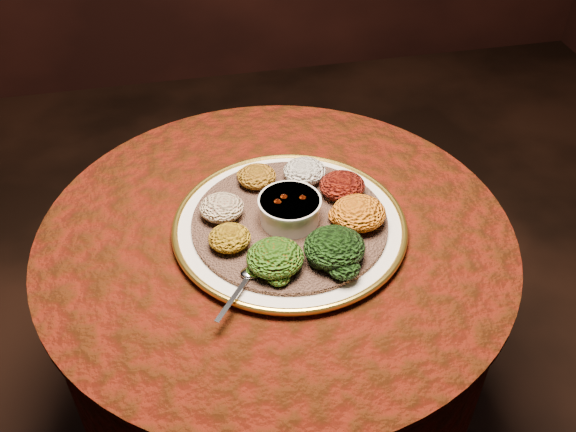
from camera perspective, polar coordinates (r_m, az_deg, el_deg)
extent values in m
plane|color=black|center=(1.87, -0.80, -18.22)|extent=(4.00, 4.00, 0.00)
cylinder|color=black|center=(1.85, -0.81, -17.90)|extent=(0.44, 0.44, 0.04)
cylinder|color=black|center=(1.58, -0.92, -11.92)|extent=(0.12, 0.12, 0.68)
cylinder|color=black|center=(1.31, -1.08, -2.43)|extent=(0.80, 0.80, 0.04)
cylinder|color=#410E05|center=(1.42, -1.01, -6.68)|extent=(0.93, 0.93, 0.34)
cylinder|color=#410E05|center=(1.29, -1.10, -1.56)|extent=(0.96, 0.96, 0.01)
cylinder|color=silver|center=(1.29, 0.14, -0.98)|extent=(0.45, 0.45, 0.02)
torus|color=gold|center=(1.28, 0.15, -0.75)|extent=(0.47, 0.47, 0.01)
cylinder|color=brown|center=(1.28, 0.15, -0.51)|extent=(0.51, 0.51, 0.01)
cylinder|color=silver|center=(1.26, 0.15, 0.54)|extent=(0.12, 0.12, 0.05)
cylinder|color=silver|center=(1.24, 0.15, 1.35)|extent=(0.12, 0.12, 0.01)
cylinder|color=#621D04|center=(1.25, 0.15, 1.09)|extent=(0.10, 0.10, 0.01)
ellipsoid|color=silver|center=(1.16, -3.29, -5.03)|extent=(0.04, 0.03, 0.01)
cube|color=silver|center=(1.12, -4.95, -7.38)|extent=(0.07, 0.10, 0.00)
ellipsoid|color=beige|center=(1.36, 1.48, 4.01)|extent=(0.09, 0.09, 0.04)
ellipsoid|color=black|center=(1.32, 4.84, 2.70)|extent=(0.10, 0.09, 0.05)
ellipsoid|color=#CB9310|center=(1.26, 6.30, 0.27)|extent=(0.11, 0.10, 0.05)
ellipsoid|color=black|center=(1.18, 4.14, -2.80)|extent=(0.11, 0.11, 0.06)
ellipsoid|color=#912F09|center=(1.16, -1.15, -3.74)|extent=(0.11, 0.10, 0.05)
ellipsoid|color=#A2770E|center=(1.21, -5.22, -1.96)|extent=(0.08, 0.08, 0.04)
ellipsoid|color=maroon|center=(1.27, -5.91, 0.75)|extent=(0.09, 0.08, 0.04)
ellipsoid|color=#905511|center=(1.35, -2.79, 3.54)|extent=(0.08, 0.08, 0.04)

